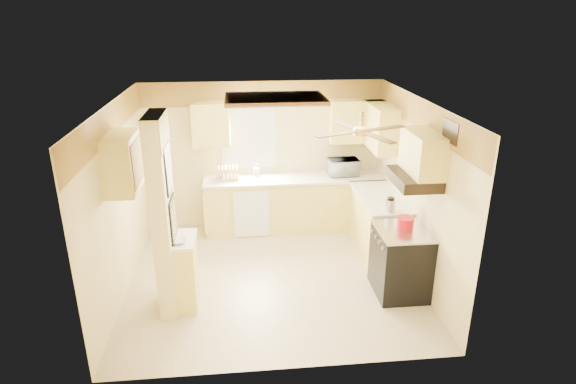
{
  "coord_description": "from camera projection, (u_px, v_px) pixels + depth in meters",
  "views": [
    {
      "loc": [
        -0.39,
        -6.0,
        3.61
      ],
      "look_at": [
        0.26,
        0.35,
        1.16
      ],
      "focal_mm": 30.0,
      "sensor_mm": 36.0,
      "label": 1
    }
  ],
  "objects": [
    {
      "name": "partition_ledge",
      "position": [
        187.0,
        273.0,
        6.12
      ],
      "size": [
        0.25,
        0.55,
        0.9
      ],
      "primitive_type": "cube",
      "color": "#F7E379",
      "rests_on": "floor"
    },
    {
      "name": "ceiling",
      "position": [
        270.0,
        103.0,
        6.01
      ],
      "size": [
        4.0,
        4.0,
        0.0
      ],
      "primitive_type": "plane",
      "rotation": [
        3.14,
        0.0,
        0.0
      ],
      "color": "white",
      "rests_on": "wall_back"
    },
    {
      "name": "stove",
      "position": [
        400.0,
        261.0,
        6.39
      ],
      "size": [
        0.68,
        0.77,
        0.92
      ],
      "color": "black",
      "rests_on": "floor"
    },
    {
      "name": "range_hood",
      "position": [
        414.0,
        179.0,
        5.98
      ],
      "size": [
        0.5,
        0.76,
        0.14
      ],
      "primitive_type": "cube",
      "color": "black",
      "rests_on": "upper_cab_over_stove"
    },
    {
      "name": "upper_cab_left_wall",
      "position": [
        122.0,
        163.0,
        5.83
      ],
      "size": [
        0.35,
        0.75,
        0.7
      ],
      "primitive_type": "cube",
      "color": "#F7E379",
      "rests_on": "wall_left"
    },
    {
      "name": "upper_cab_back_right",
      "position": [
        357.0,
        121.0,
        7.99
      ],
      "size": [
        0.9,
        0.35,
        0.7
      ],
      "primitive_type": "cube",
      "color": "#F7E379",
      "rests_on": "wall_back"
    },
    {
      "name": "poster_nashville",
      "position": [
        173.0,
        220.0,
        5.84
      ],
      "size": [
        0.02,
        0.42,
        0.57
      ],
      "color": "black",
      "rests_on": "partition_column"
    },
    {
      "name": "wall_left",
      "position": [
        118.0,
        201.0,
        6.26
      ],
      "size": [
        0.0,
        3.8,
        3.8
      ],
      "primitive_type": "plane",
      "rotation": [
        1.57,
        0.0,
        1.57
      ],
      "color": "beige",
      "rests_on": "floor"
    },
    {
      "name": "floor",
      "position": [
        273.0,
        277.0,
        6.9
      ],
      "size": [
        4.0,
        4.0,
        0.0
      ],
      "primitive_type": "plane",
      "color": "#C8B18A",
      "rests_on": "ground"
    },
    {
      "name": "ceiling_light_panel",
      "position": [
        275.0,
        99.0,
        6.5
      ],
      "size": [
        1.35,
        0.95,
        0.06
      ],
      "color": "brown",
      "rests_on": "ceiling"
    },
    {
      "name": "lower_cabinets_right",
      "position": [
        379.0,
        225.0,
        7.46
      ],
      "size": [
        0.6,
        1.4,
        0.9
      ],
      "primitive_type": "cube",
      "color": "#F7E379",
      "rests_on": "floor"
    },
    {
      "name": "upper_cab_right",
      "position": [
        381.0,
        127.0,
        7.57
      ],
      "size": [
        0.35,
        1.0,
        0.7
      ],
      "primitive_type": "cube",
      "color": "#F7E379",
      "rests_on": "wall_right"
    },
    {
      "name": "dish_rack",
      "position": [
        228.0,
        175.0,
        7.99
      ],
      "size": [
        0.35,
        0.26,
        0.2
      ],
      "color": "tan",
      "rests_on": "countertop_back"
    },
    {
      "name": "microwave",
      "position": [
        343.0,
        167.0,
        8.16
      ],
      "size": [
        0.52,
        0.37,
        0.28
      ],
      "primitive_type": "imported",
      "rotation": [
        0.0,
        0.0,
        3.2
      ],
      "color": "white",
      "rests_on": "countertop_back"
    },
    {
      "name": "window",
      "position": [
        248.0,
        139.0,
        8.07
      ],
      "size": [
        0.92,
        0.02,
        1.02
      ],
      "color": "white",
      "rests_on": "wall_back"
    },
    {
      "name": "kettle",
      "position": [
        390.0,
        205.0,
        6.68
      ],
      "size": [
        0.14,
        0.14,
        0.22
      ],
      "color": "silver",
      "rests_on": "countertop_right"
    },
    {
      "name": "poster_menu",
      "position": [
        168.0,
        169.0,
        5.61
      ],
      "size": [
        0.02,
        0.42,
        0.57
      ],
      "color": "black",
      "rests_on": "partition_column"
    },
    {
      "name": "wallpaper_border",
      "position": [
        263.0,
        94.0,
        7.82
      ],
      "size": [
        4.0,
        0.02,
        0.4
      ],
      "primitive_type": "cube",
      "color": "gold",
      "rests_on": "wall_back"
    },
    {
      "name": "utensil_crock",
      "position": [
        256.0,
        172.0,
        8.15
      ],
      "size": [
        0.11,
        0.11,
        0.21
      ],
      "color": "white",
      "rests_on": "countertop_back"
    },
    {
      "name": "partition_column",
      "position": [
        163.0,
        216.0,
        5.81
      ],
      "size": [
        0.2,
        0.7,
        2.5
      ],
      "primitive_type": "cube",
      "color": "beige",
      "rests_on": "floor"
    },
    {
      "name": "lower_cabinets_back",
      "position": [
        294.0,
        204.0,
        8.27
      ],
      "size": [
        3.0,
        0.6,
        0.9
      ],
      "primitive_type": "cube",
      "color": "#F7E379",
      "rests_on": "floor"
    },
    {
      "name": "dutch_oven",
      "position": [
        405.0,
        223.0,
        6.25
      ],
      "size": [
        0.23,
        0.23,
        0.15
      ],
      "color": "red",
      "rests_on": "stove"
    },
    {
      "name": "wall_back",
      "position": [
        264.0,
        155.0,
        8.22
      ],
      "size": [
        4.0,
        0.0,
        4.0
      ],
      "primitive_type": "plane",
      "rotation": [
        1.57,
        0.0,
        0.0
      ],
      "color": "beige",
      "rests_on": "floor"
    },
    {
      "name": "dishwasher_panel",
      "position": [
        251.0,
        214.0,
        7.92
      ],
      "size": [
        0.58,
        0.02,
        0.8
      ],
      "primitive_type": "cube",
      "color": "white",
      "rests_on": "lower_cabinets_back"
    },
    {
      "name": "wall_front",
      "position": [
        285.0,
        266.0,
        4.69
      ],
      "size": [
        4.0,
        0.0,
        4.0
      ],
      "primitive_type": "plane",
      "rotation": [
        -1.57,
        0.0,
        0.0
      ],
      "color": "beige",
      "rests_on": "floor"
    },
    {
      "name": "upper_cab_back_left",
      "position": [
        211.0,
        124.0,
        7.76
      ],
      "size": [
        0.6,
        0.35,
        0.7
      ],
      "primitive_type": "cube",
      "color": "#F7E379",
      "rests_on": "wall_back"
    },
    {
      "name": "wall_right",
      "position": [
        416.0,
        190.0,
        6.65
      ],
      "size": [
        0.0,
        3.8,
        3.8
      ],
      "primitive_type": "plane",
      "rotation": [
        1.57,
        0.0,
        -1.57
      ],
      "color": "beige",
      "rests_on": "floor"
    },
    {
      "name": "countertop_back",
      "position": [
        295.0,
        178.0,
        8.1
      ],
      "size": [
        3.04,
        0.64,
        0.04
      ],
      "primitive_type": "cube",
      "color": "silver",
      "rests_on": "lower_cabinets_back"
    },
    {
      "name": "ledge_top",
      "position": [
        184.0,
        240.0,
        5.95
      ],
      "size": [
        0.28,
        0.58,
        0.04
      ],
      "primitive_type": "cube",
      "color": "silver",
      "rests_on": "partition_ledge"
    },
    {
      "name": "countertop_right",
      "position": [
        380.0,
        197.0,
        7.29
      ],
      "size": [
        0.64,
        1.44,
        0.04
      ],
      "primitive_type": "cube",
      "color": "silver",
      "rests_on": "lower_cabinets_right"
    },
    {
      "name": "ceiling_fan",
      "position": [
        361.0,
        131.0,
        5.53
      ],
      "size": [
        1.15,
        1.15,
        0.26
      ],
      "color": "gold",
      "rests_on": "ceiling"
    },
    {
      "name": "upper_cab_over_stove",
      "position": [
        423.0,
        153.0,
        5.87
      ],
      "size": [
        0.35,
        0.76,
        0.52
      ],
      "primitive_type": "cube",
      "color": "#F7E379",
      "rests_on": "wall_right"
    },
    {
      "name": "vent_grate",
      "position": [
        451.0,
        132.0,
        5.43
      ],
      "size": [
        0.02,
        0.4,
        0.25
      ],
      "primitive_type": "cube",
      "color": "black",
      "rests_on": "wall_right"
    },
    {
      "name": "bowl",
      "position": [
        179.0,
        241.0,
        5.83
      ],
      "size": [
        0.23,
        0.23,
        0.05
      ],
      "primitive_type": "imported",
      "rotation": [
        0.0,
        0.0,
        0.18
      ],
      "color": "white",
      "rests_on": "ledge_top"
    }
  ]
}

